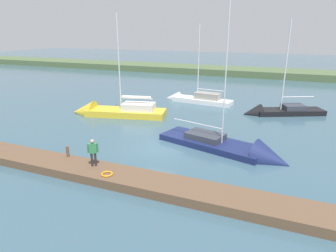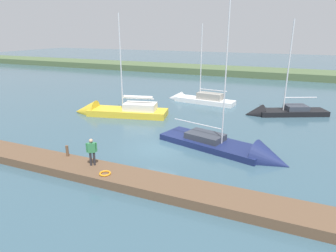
% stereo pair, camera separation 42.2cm
% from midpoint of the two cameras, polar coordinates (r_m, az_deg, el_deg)
% --- Properties ---
extents(ground_plane, '(200.00, 200.00, 0.00)m').
position_cam_midpoint_polar(ground_plane, '(21.51, -1.62, -4.30)').
color(ground_plane, '#385666').
extents(far_shoreline, '(180.00, 8.00, 2.40)m').
position_cam_midpoint_polar(far_shoreline, '(59.49, 15.15, 9.52)').
color(far_shoreline, '#4C603D').
rests_on(far_shoreline, ground_plane).
extents(dock_pier, '(27.49, 2.11, 0.52)m').
position_cam_midpoint_polar(dock_pier, '(17.17, -9.22, -9.65)').
color(dock_pier, brown).
rests_on(dock_pier, ground_plane).
extents(mooring_post_near, '(0.18, 0.18, 0.71)m').
position_cam_midpoint_polar(mooring_post_near, '(19.78, -18.35, -4.58)').
color(mooring_post_near, brown).
rests_on(mooring_post_near, dock_pier).
extents(life_ring_buoy, '(0.66, 0.66, 0.10)m').
position_cam_midpoint_polar(life_ring_buoy, '(16.96, -11.39, -8.98)').
color(life_ring_buoy, orange).
rests_on(life_ring_buoy, dock_pier).
extents(sailboat_far_right, '(8.24, 5.29, 10.13)m').
position_cam_midpoint_polar(sailboat_far_right, '(32.01, 21.09, 2.32)').
color(sailboat_far_right, black).
rests_on(sailboat_far_right, ground_plane).
extents(sailboat_near_dock, '(8.56, 2.85, 9.79)m').
position_cam_midpoint_polar(sailboat_near_dock, '(35.51, 5.84, 4.96)').
color(sailboat_near_dock, white).
rests_on(sailboat_near_dock, ground_plane).
extents(sailboat_outer_mooring, '(9.90, 4.97, 11.30)m').
position_cam_midpoint_polar(sailboat_outer_mooring, '(21.24, 13.41, -4.88)').
color(sailboat_outer_mooring, navy).
rests_on(sailboat_outer_mooring, ground_plane).
extents(sailboat_mid_channel, '(9.86, 4.51, 10.79)m').
position_cam_midpoint_polar(sailboat_mid_channel, '(30.37, -10.08, 2.65)').
color(sailboat_mid_channel, gold).
rests_on(sailboat_mid_channel, ground_plane).
extents(person_on_dock, '(0.55, 0.43, 1.67)m').
position_cam_midpoint_polar(person_on_dock, '(17.82, -13.89, -4.57)').
color(person_on_dock, '#28282D').
rests_on(person_on_dock, dock_pier).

